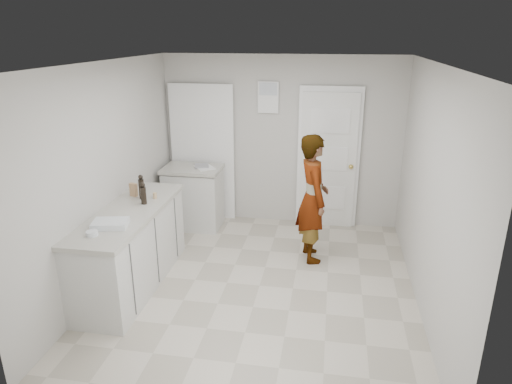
% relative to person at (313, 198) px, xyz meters
% --- Properties ---
extents(ground, '(4.00, 4.00, 0.00)m').
position_rel_person_xyz_m(ground, '(-0.54, -0.81, -0.82)').
color(ground, '#A59D8A').
rests_on(ground, ground).
extents(room_shell, '(4.00, 4.00, 4.00)m').
position_rel_person_xyz_m(room_shell, '(-0.71, 1.14, 0.21)').
color(room_shell, '#BAB7B0').
rests_on(room_shell, ground).
extents(main_counter, '(0.64, 1.96, 0.93)m').
position_rel_person_xyz_m(main_counter, '(-1.99, -1.01, -0.39)').
color(main_counter, silver).
rests_on(main_counter, ground).
extents(side_counter, '(0.84, 0.61, 0.93)m').
position_rel_person_xyz_m(side_counter, '(-1.79, 0.74, -0.39)').
color(side_counter, silver).
rests_on(side_counter, ground).
extents(person, '(0.55, 0.69, 1.64)m').
position_rel_person_xyz_m(person, '(0.00, 0.00, 0.00)').
color(person, silver).
rests_on(person, ground).
extents(cake_mix_box, '(0.11, 0.07, 0.16)m').
position_rel_person_xyz_m(cake_mix_box, '(-2.11, -0.56, 0.19)').
color(cake_mix_box, '#A17950').
rests_on(cake_mix_box, main_counter).
extents(spice_jar, '(0.05, 0.05, 0.07)m').
position_rel_person_xyz_m(spice_jar, '(-1.83, -0.60, 0.14)').
color(spice_jar, tan).
rests_on(spice_jar, main_counter).
extents(oil_cruet_a, '(0.07, 0.07, 0.26)m').
position_rel_person_xyz_m(oil_cruet_a, '(-1.89, -0.79, 0.23)').
color(oil_cruet_a, black).
rests_on(oil_cruet_a, main_counter).
extents(oil_cruet_b, '(0.07, 0.07, 0.29)m').
position_rel_person_xyz_m(oil_cruet_b, '(-1.98, -0.63, 0.25)').
color(oil_cruet_b, black).
rests_on(oil_cruet_b, main_counter).
extents(baking_dish, '(0.39, 0.31, 0.06)m').
position_rel_person_xyz_m(baking_dish, '(-1.97, -1.46, 0.13)').
color(baking_dish, silver).
rests_on(baking_dish, main_counter).
extents(egg_bowl, '(0.12, 0.12, 0.04)m').
position_rel_person_xyz_m(egg_bowl, '(-2.05, -1.69, 0.13)').
color(egg_bowl, silver).
rests_on(egg_bowl, main_counter).
extents(papers, '(0.37, 0.38, 0.01)m').
position_rel_person_xyz_m(papers, '(-1.61, 0.75, 0.11)').
color(papers, white).
rests_on(papers, side_counter).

